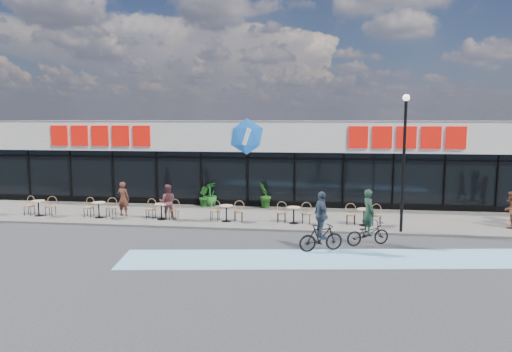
# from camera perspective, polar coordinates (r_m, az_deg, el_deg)

# --- Properties ---
(ground) EXTENTS (120.00, 120.00, 0.00)m
(ground) POSITION_cam_1_polar(r_m,az_deg,el_deg) (17.71, -4.41, -8.33)
(ground) COLOR #28282B
(ground) RESTS_ON ground
(sidewalk) EXTENTS (44.00, 5.00, 0.10)m
(sidewalk) POSITION_cam_1_polar(r_m,az_deg,el_deg) (21.99, -2.00, -5.09)
(sidewalk) COLOR #635E58
(sidewalk) RESTS_ON ground
(bike_lane) EXTENTS (14.17, 4.13, 0.01)m
(bike_lane) POSITION_cam_1_polar(r_m,az_deg,el_deg) (15.92, 8.90, -10.18)
(bike_lane) COLOR #66A0C1
(bike_lane) RESTS_ON ground
(building) EXTENTS (30.60, 6.57, 4.75)m
(building) POSITION_cam_1_polar(r_m,az_deg,el_deg) (26.96, -0.13, 2.13)
(building) COLOR black
(building) RESTS_ON ground
(lamp_post) EXTENTS (0.28, 0.28, 5.60)m
(lamp_post) POSITION_cam_1_polar(r_m,az_deg,el_deg) (19.37, 18.02, 2.88)
(lamp_post) COLOR black
(lamp_post) RESTS_ON sidewalk
(bistro_set_1) EXTENTS (1.54, 0.62, 0.90)m
(bistro_set_1) POSITION_cam_1_polar(r_m,az_deg,el_deg) (24.25, -25.43, -3.41)
(bistro_set_1) COLOR tan
(bistro_set_1) RESTS_ON sidewalk
(bistro_set_2) EXTENTS (1.54, 0.62, 0.90)m
(bistro_set_2) POSITION_cam_1_polar(r_m,az_deg,el_deg) (22.75, -18.95, -3.77)
(bistro_set_2) COLOR tan
(bistro_set_2) RESTS_ON sidewalk
(bistro_set_3) EXTENTS (1.54, 0.62, 0.90)m
(bistro_set_3) POSITION_cam_1_polar(r_m,az_deg,el_deg) (21.58, -11.67, -4.10)
(bistro_set_3) COLOR tan
(bistro_set_3) RESTS_ON sidewalk
(bistro_set_4) EXTENTS (1.54, 0.62, 0.90)m
(bistro_set_4) POSITION_cam_1_polar(r_m,az_deg,el_deg) (20.80, -3.69, -4.40)
(bistro_set_4) COLOR tan
(bistro_set_4) RESTS_ON sidewalk
(bistro_set_5) EXTENTS (1.54, 0.62, 0.90)m
(bistro_set_5) POSITION_cam_1_polar(r_m,az_deg,el_deg) (20.44, 4.75, -4.61)
(bistro_set_5) COLOR tan
(bistro_set_5) RESTS_ON sidewalk
(bistro_set_6) EXTENTS (1.54, 0.62, 0.90)m
(bistro_set_6) POSITION_cam_1_polar(r_m,az_deg,el_deg) (20.53, 13.30, -4.73)
(bistro_set_6) COLOR tan
(bistro_set_6) RESTS_ON sidewalk
(potted_plant_left) EXTENTS (0.99, 0.99, 1.26)m
(potted_plant_left) POSITION_cam_1_polar(r_m,az_deg,el_deg) (24.38, -5.74, -2.27)
(potted_plant_left) COLOR #1C631E
(potted_plant_left) RESTS_ON sidewalk
(potted_plant_mid) EXTENTS (0.67, 0.72, 1.04)m
(potted_plant_mid) POSITION_cam_1_polar(r_m,az_deg,el_deg) (24.38, -6.63, -2.55)
(potted_plant_mid) COLOR #245D1A
(potted_plant_mid) RESTS_ON sidewalk
(potted_plant_right) EXTENTS (0.71, 0.83, 1.35)m
(potted_plant_right) POSITION_cam_1_polar(r_m,az_deg,el_deg) (23.67, 1.13, -2.42)
(potted_plant_right) COLOR #265E1A
(potted_plant_right) RESTS_ON sidewalk
(patron_left) EXTENTS (0.66, 0.49, 1.65)m
(patron_left) POSITION_cam_1_polar(r_m,az_deg,el_deg) (22.71, -16.26, -2.74)
(patron_left) COLOR #4E271C
(patron_left) RESTS_ON sidewalk
(patron_right) EXTENTS (0.87, 0.72, 1.62)m
(patron_right) POSITION_cam_1_polar(r_m,az_deg,el_deg) (21.49, -10.98, -3.18)
(patron_right) COLOR #572D2F
(patron_right) RESTS_ON sidewalk
(pedestrian_c) EXTENTS (0.98, 0.96, 1.59)m
(pedestrian_c) POSITION_cam_1_polar(r_m,az_deg,el_deg) (22.19, 29.24, -3.69)
(pedestrian_c) COLOR #4D2A1B
(pedestrian_c) RESTS_ON sidewalk
(cyclist_a) EXTENTS (1.71, 1.09, 2.17)m
(cyclist_a) POSITION_cam_1_polar(r_m,az_deg,el_deg) (16.55, 8.14, -6.29)
(cyclist_a) COLOR black
(cyclist_a) RESTS_ON ground
(cyclist_b) EXTENTS (1.81, 1.22, 2.12)m
(cyclist_b) POSITION_cam_1_polar(r_m,az_deg,el_deg) (17.68, 13.82, -6.18)
(cyclist_b) COLOR black
(cyclist_b) RESTS_ON ground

